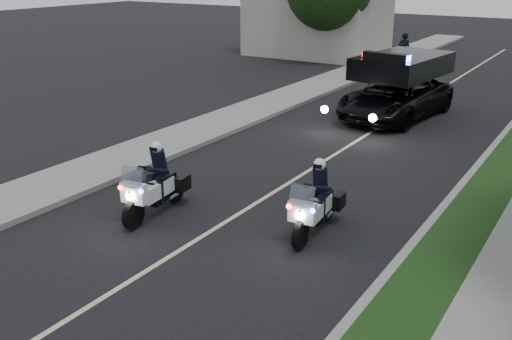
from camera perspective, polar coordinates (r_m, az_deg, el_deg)
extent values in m
plane|color=black|center=(12.48, -7.04, -7.58)|extent=(120.00, 120.00, 0.00)
cube|color=gray|center=(19.55, 21.96, 1.58)|extent=(0.20, 60.00, 0.15)
cube|color=gray|center=(22.35, 1.00, 5.21)|extent=(0.20, 60.00, 0.15)
cube|color=gray|center=(22.93, -1.36, 5.58)|extent=(2.00, 60.00, 0.16)
cube|color=#BFB78C|center=(20.61, 10.78, 3.39)|extent=(0.12, 50.00, 0.01)
imported|color=black|center=(23.26, 13.42, 5.06)|extent=(3.29, 6.03, 2.81)
imported|color=black|center=(33.42, 14.21, 9.37)|extent=(0.65, 1.69, 0.87)
imported|color=black|center=(33.42, 14.21, 9.37)|extent=(0.73, 0.53, 1.91)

